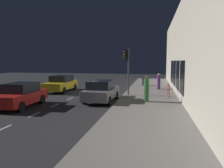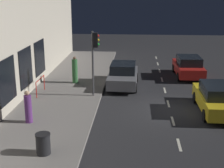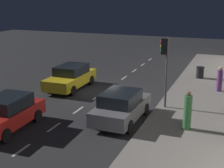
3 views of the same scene
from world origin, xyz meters
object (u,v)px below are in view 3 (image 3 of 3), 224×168
(parked_car_1, at_px, (7,113))
(trash_bin, at_px, (200,72))
(pedestrian_1, at_px, (188,112))
(pedestrian_0, at_px, (220,80))
(traffic_light, at_px, (165,57))
(parked_car_0, at_px, (71,77))
(parked_car_2, at_px, (121,106))

(parked_car_1, bearing_deg, trash_bin, -122.03)
(pedestrian_1, bearing_deg, trash_bin, 116.53)
(pedestrian_0, distance_m, trash_bin, 3.45)
(parked_car_1, bearing_deg, traffic_light, -141.28)
(parked_car_0, bearing_deg, parked_car_1, 93.27)
(trash_bin, bearing_deg, parked_car_2, -105.31)
(pedestrian_0, bearing_deg, parked_car_1, -53.63)
(parked_car_2, bearing_deg, parked_car_1, -147.74)
(pedestrian_0, height_order, trash_bin, pedestrian_0)
(parked_car_0, relative_size, pedestrian_0, 2.82)
(traffic_light, distance_m, parked_car_1, 8.61)
(pedestrian_0, xyz_separation_m, pedestrian_1, (-0.98, -7.03, 0.11))
(parked_car_2, distance_m, pedestrian_0, 8.11)
(parked_car_2, height_order, trash_bin, parked_car_2)
(pedestrian_0, height_order, pedestrian_1, pedestrian_1)
(traffic_light, height_order, pedestrian_1, traffic_light)
(parked_car_1, xyz_separation_m, pedestrian_0, (9.06, 9.74, 0.11))
(pedestrian_1, bearing_deg, parked_car_0, 174.89)
(pedestrian_0, bearing_deg, parked_car_0, -86.34)
(parked_car_1, bearing_deg, parked_car_2, -150.80)
(parked_car_1, height_order, trash_bin, parked_car_1)
(parked_car_2, bearing_deg, trash_bin, 76.07)
(parked_car_1, height_order, pedestrian_0, pedestrian_0)
(trash_bin, bearing_deg, parked_car_1, -120.35)
(traffic_light, distance_m, trash_bin, 7.84)
(traffic_light, xyz_separation_m, parked_car_1, (-6.35, -5.40, -2.16))
(traffic_light, distance_m, parked_car_2, 3.69)
(parked_car_1, relative_size, pedestrian_1, 2.26)
(parked_car_0, height_order, trash_bin, parked_car_0)
(parked_car_1, xyz_separation_m, trash_bin, (7.49, 12.79, -0.21))
(parked_car_0, bearing_deg, pedestrian_0, -166.01)
(traffic_light, height_order, parked_car_1, traffic_light)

